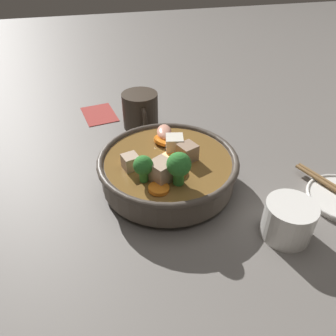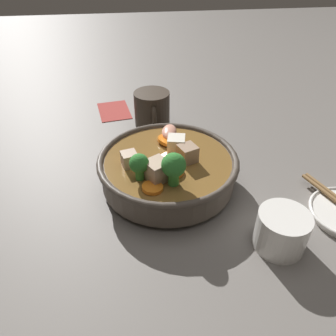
% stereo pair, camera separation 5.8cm
% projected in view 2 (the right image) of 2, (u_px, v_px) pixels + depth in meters
% --- Properties ---
extents(ground_plane, '(3.00, 3.00, 0.00)m').
position_uv_depth(ground_plane, '(168.00, 184.00, 0.62)').
color(ground_plane, slate).
extents(stirfry_bowl, '(0.25, 0.25, 0.12)m').
position_uv_depth(stirfry_bowl, '(168.00, 167.00, 0.59)').
color(stirfry_bowl, '#51473D').
rests_on(stirfry_bowl, ground_plane).
extents(tea_cup, '(0.08, 0.08, 0.06)m').
position_uv_depth(tea_cup, '(282.00, 230.00, 0.49)').
color(tea_cup, white).
rests_on(tea_cup, ground_plane).
extents(dark_mug, '(0.11, 0.08, 0.08)m').
position_uv_depth(dark_mug, '(152.00, 109.00, 0.78)').
color(dark_mug, '#33281E').
rests_on(dark_mug, ground_plane).
extents(napkin, '(0.12, 0.09, 0.00)m').
position_uv_depth(napkin, '(114.00, 111.00, 0.86)').
color(napkin, '#A33833').
rests_on(napkin, ground_plane).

